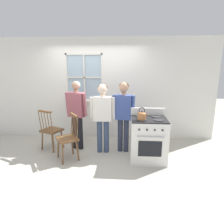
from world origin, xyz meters
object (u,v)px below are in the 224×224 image
potted_plant (78,98)px  person_teen_center (103,111)px  person_elderly_left (77,110)px  kettle (142,115)px  chair_by_window (68,139)px  person_adult_right (124,110)px  stove (148,139)px  chair_near_wall (51,131)px

potted_plant → person_teen_center: bearing=-50.5°
person_elderly_left → kettle: person_elderly_left is taller
chair_by_window → person_adult_right: size_ratio=0.61×
stove → kettle: 0.59m
chair_by_window → stove: stove is taller
person_elderly_left → potted_plant: size_ratio=7.52×
stove → kettle: bearing=-141.6°
person_elderly_left → person_teen_center: (0.63, -0.16, 0.01)m
person_elderly_left → person_adult_right: (1.10, -0.08, 0.02)m
chair_near_wall → person_teen_center: person_teen_center is taller
potted_plant → kettle: bearing=-41.1°
person_adult_right → potted_plant: 1.52m
potted_plant → person_elderly_left: bearing=-79.4°
person_teen_center → potted_plant: (-0.78, 0.95, 0.12)m
chair_near_wall → person_teen_center: (1.25, -0.08, 0.52)m
person_teen_center → person_elderly_left: bearing=164.7°
stove → kettle: kettle is taller
chair_by_window → kettle: 1.64m
person_teen_center → stove: person_teen_center is taller
person_teen_center → stove: size_ratio=1.47×
chair_near_wall → stove: bearing=-166.4°
chair_near_wall → person_adult_right: (1.72, 0.00, 0.53)m
kettle → stove: bearing=38.4°
person_teen_center → stove: 1.17m
chair_by_window → potted_plant: bearing=149.9°
chair_by_window → stove: 1.70m
person_elderly_left → stove: bearing=2.5°
stove → chair_by_window: bearing=-177.4°
person_teen_center → potted_plant: 1.23m
kettle → person_teen_center: bearing=151.0°
chair_by_window → chair_near_wall: size_ratio=1.00×
person_adult_right → stove: size_ratio=1.50×
chair_near_wall → person_teen_center: 1.36m
stove → potted_plant: bearing=144.3°
chair_near_wall → person_teen_center: bearing=-159.6°
chair_near_wall → person_adult_right: person_adult_right is taller
person_teen_center → person_adult_right: size_ratio=0.98×
chair_by_window → kettle: (1.54, -0.05, 0.56)m
chair_by_window → stove: size_ratio=0.92×
stove → kettle: (-0.17, -0.13, 0.55)m
chair_near_wall → stove: 2.29m
person_adult_right → person_elderly_left: bearing=-176.4°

